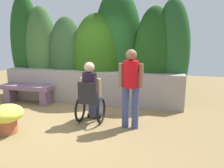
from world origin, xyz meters
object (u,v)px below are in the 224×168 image
Objects in this scene: flower_pot_purple_near at (7,116)px; person_in_wheelchair at (91,95)px; stone_bench at (27,91)px; person_standing_companion at (131,84)px.

person_in_wheelchair is at bearing 33.66° from flower_pot_purple_near.
flower_pot_purple_near is at bearing -58.75° from stone_bench.
stone_bench is at bearing 113.98° from flower_pot_purple_near.
person_in_wheelchair is at bearing -15.01° from stone_bench.
stone_bench is 0.92× the size of person_standing_companion.
stone_bench is 1.12× the size of person_in_wheelchair.
stone_bench is 3.30m from person_standing_companion.
flower_pot_purple_near is (-1.39, -0.93, -0.28)m from person_in_wheelchair.
person_standing_companion reaches higher than flower_pot_purple_near.
flower_pot_purple_near is (-2.28, -0.82, -0.58)m from person_standing_companion.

